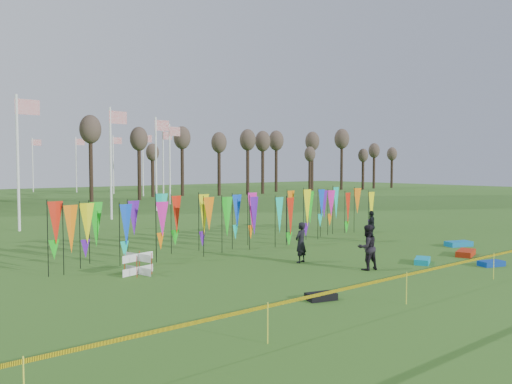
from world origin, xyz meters
TOP-DOWN VIEW (x-y plane):
  - ground at (0.00, 0.00)m, footprint 160.00×160.00m
  - banner_row at (0.28, 7.90)m, footprint 18.64×0.64m
  - caution_tape_near at (-0.22, -2.43)m, footprint 26.00×0.02m
  - tree_line at (32.00, 44.00)m, footprint 53.92×1.92m
  - box_kite at (-6.34, 5.68)m, footprint 0.68×0.68m
  - person_left at (-0.32, 3.73)m, footprint 0.68×0.57m
  - person_mid at (0.65, 1.21)m, footprint 0.90×0.66m
  - person_right at (6.29, 5.54)m, footprint 1.05×0.99m
  - kite_bag_turquoise at (3.34, 0.65)m, footprint 1.18×0.97m
  - kite_bag_blue at (4.97, -1.28)m, footprint 1.06×0.76m
  - kite_bag_red at (6.28, 0.48)m, footprint 1.43×0.99m
  - kite_bag_black at (-3.65, -0.65)m, footprint 0.95×0.70m
  - kite_bag_teal at (8.40, 2.02)m, footprint 1.37×0.96m

SIDE VIEW (x-z plane):
  - ground at x=0.00m, z-range 0.00..0.00m
  - kite_bag_black at x=-3.65m, z-range 0.00..0.20m
  - kite_bag_blue at x=4.97m, z-range 0.00..0.20m
  - kite_bag_turquoise at x=3.34m, z-range 0.00..0.21m
  - kite_bag_teal at x=8.40m, z-range 0.00..0.24m
  - kite_bag_red at x=6.28m, z-range 0.00..0.24m
  - box_kite at x=-6.34m, z-range 0.00..0.76m
  - caution_tape_near at x=-0.22m, z-range 0.33..1.23m
  - person_right at x=6.29m, z-range 0.00..1.57m
  - person_left at x=-0.32m, z-range 0.00..1.61m
  - person_mid at x=0.65m, z-range 0.00..1.67m
  - banner_row at x=0.28m, z-range 0.37..2.87m
  - tree_line at x=32.00m, z-range 2.25..10.09m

